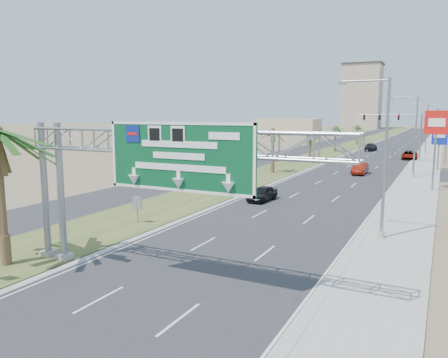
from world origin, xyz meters
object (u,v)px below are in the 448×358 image
at_px(pole_sign_red_near, 436,127).
at_px(sign_gantry, 155,153).
at_px(pole_sign_blue, 440,135).
at_px(pole_sign_red_far, 447,129).
at_px(car_mid_lane, 360,169).
at_px(car_far, 370,147).
at_px(car_left_lane, 262,194).
at_px(signal_mast, 407,132).
at_px(car_right_lane, 410,155).

bearing_deg(pole_sign_red_near, sign_gantry, -108.36).
distance_m(pole_sign_blue, pole_sign_red_far, 7.51).
relative_size(sign_gantry, pole_sign_red_far, 2.37).
xyz_separation_m(car_mid_lane, car_far, (-4.50, 39.17, 0.02)).
height_order(sign_gantry, pole_sign_red_far, sign_gantry).
height_order(car_mid_lane, pole_sign_red_near, pole_sign_red_near).
bearing_deg(car_left_lane, signal_mast, 82.47).
bearing_deg(sign_gantry, pole_sign_red_far, 78.40).
xyz_separation_m(sign_gantry, pole_sign_red_far, (12.07, 58.75, -0.54)).
bearing_deg(signal_mast, car_mid_lane, -101.85).
bearing_deg(car_far, car_mid_lane, -79.20).
bearing_deg(car_left_lane, sign_gantry, -77.83).
height_order(signal_mast, pole_sign_blue, signal_mast).
relative_size(car_right_lane, car_far, 1.00).
relative_size(signal_mast, pole_sign_red_far, 1.45).
bearing_deg(car_right_lane, pole_sign_blue, -73.82).
relative_size(car_left_lane, car_right_lane, 0.74).
bearing_deg(pole_sign_red_near, signal_mast, 99.22).
bearing_deg(pole_sign_blue, car_right_lane, 107.42).
bearing_deg(signal_mast, car_left_lane, -102.04).
bearing_deg(signal_mast, pole_sign_red_far, -29.44).
bearing_deg(signal_mast, sign_gantry, -95.74).
bearing_deg(car_mid_lane, car_far, 96.04).
height_order(car_left_lane, car_right_lane, car_right_lane).
relative_size(car_right_lane, pole_sign_red_near, 0.63).
xyz_separation_m(car_left_lane, car_mid_lane, (4.83, 22.36, 0.08)).
xyz_separation_m(signal_mast, pole_sign_red_far, (5.83, -3.29, 0.67)).
bearing_deg(car_mid_lane, signal_mast, 77.63).
bearing_deg(sign_gantry, car_right_lane, 84.32).
bearing_deg(pole_sign_blue, car_mid_lane, -135.50).
distance_m(pole_sign_red_near, pole_sign_red_far, 25.80).
distance_m(car_left_lane, pole_sign_red_near, 19.68).
bearing_deg(sign_gantry, pole_sign_red_near, 71.64).
distance_m(sign_gantry, pole_sign_red_far, 59.98).
bearing_deg(pole_sign_red_near, car_left_lane, -136.65).
height_order(car_left_lane, car_mid_lane, car_mid_lane).
xyz_separation_m(sign_gantry, signal_mast, (6.23, 62.05, -1.21)).
distance_m(car_right_lane, pole_sign_red_far, 10.25).
xyz_separation_m(car_mid_lane, pole_sign_red_far, (9.94, 16.29, 4.76)).
bearing_deg(car_far, pole_sign_red_far, -53.50).
xyz_separation_m(car_mid_lane, pole_sign_red_near, (8.83, -9.46, 5.79)).
relative_size(car_far, pole_sign_red_far, 0.75).
distance_m(car_left_lane, car_right_lane, 46.78).
relative_size(signal_mast, car_left_lane, 2.59).
bearing_deg(pole_sign_red_far, pole_sign_red_near, -92.48).
height_order(sign_gantry, pole_sign_red_near, pole_sign_red_near).
xyz_separation_m(sign_gantry, car_far, (-2.38, 81.63, -5.28)).
height_order(car_right_lane, pole_sign_red_far, pole_sign_red_far).
xyz_separation_m(signal_mast, pole_sign_red_near, (4.72, -29.05, 1.70)).
bearing_deg(pole_sign_blue, pole_sign_red_far, 82.95).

